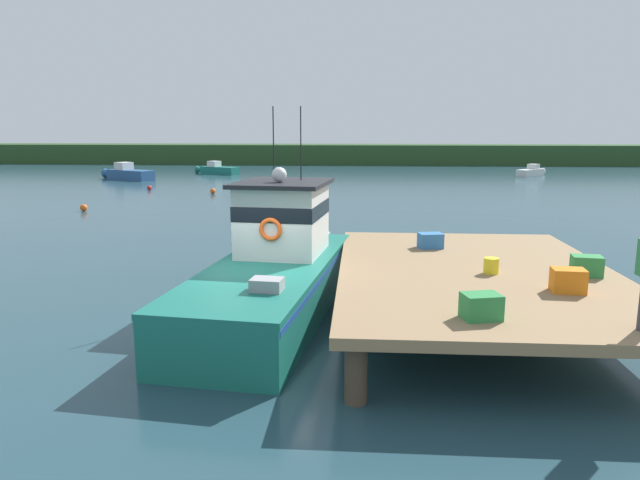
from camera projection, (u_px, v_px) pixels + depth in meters
ground_plane at (262, 316)px, 13.26m from camera, size 200.00×200.00×0.00m
dock at (475, 275)px, 12.73m from camera, size 6.00×9.00×1.20m
main_fishing_boat at (277, 267)px, 13.75m from camera, size 3.47×9.95×4.80m
crate_single_by_cleat at (587, 266)px, 12.10m from camera, size 0.66×0.52×0.43m
crate_single_far at (568, 280)px, 10.88m from camera, size 0.63×0.49×0.45m
crate_stack_near_edge at (430, 241)px, 14.97m from camera, size 0.67×0.54×0.39m
crate_stack_mid_dock at (481, 306)px, 9.33m from camera, size 0.69×0.57×0.42m
bait_bucket at (491, 266)px, 12.30m from camera, size 0.32×0.32×0.34m
moored_boat_off_the_point at (532, 172)px, 54.01m from camera, size 3.49×3.67×1.08m
moored_boat_mid_harbor at (127, 174)px, 49.78m from camera, size 5.60×3.91×1.48m
moored_boat_outer_mooring at (217, 170)px, 56.00m from camera, size 4.81×3.12×1.25m
mooring_buoy_spare_mooring at (149, 188)px, 41.08m from camera, size 0.33×0.33×0.33m
mooring_buoy_inshore at (84, 208)px, 30.39m from camera, size 0.38×0.38×0.38m
mooring_buoy_outer at (213, 191)px, 38.63m from camera, size 0.38×0.38×0.38m
far_shoreline at (343, 154)px, 73.78m from camera, size 120.00×8.00×2.40m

